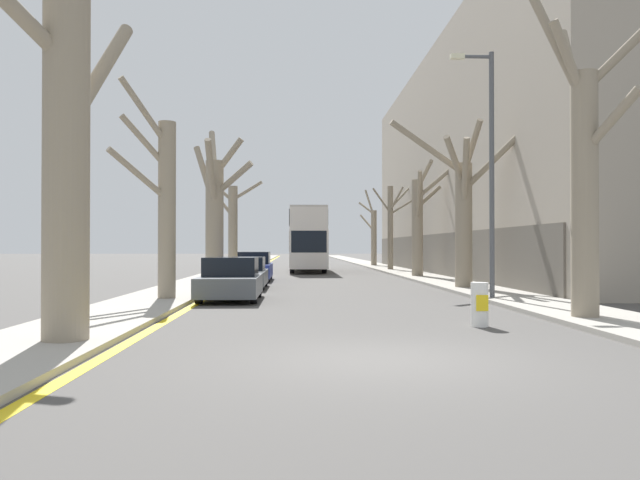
# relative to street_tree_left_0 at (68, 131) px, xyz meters

# --- Properties ---
(ground_plane) EXTENTS (300.00, 300.00, 0.00)m
(ground_plane) POSITION_rel_street_tree_left_0_xyz_m (5.29, -1.45, -3.74)
(ground_plane) COLOR #4C4947
(sidewalk_left) EXTENTS (2.54, 120.00, 0.12)m
(sidewalk_left) POSITION_rel_street_tree_left_0_xyz_m (-0.52, 48.55, -3.68)
(sidewalk_left) COLOR #A39E93
(sidewalk_left) RESTS_ON ground
(sidewalk_right) EXTENTS (2.54, 120.00, 0.12)m
(sidewalk_right) POSITION_rel_street_tree_left_0_xyz_m (11.10, 48.55, -3.68)
(sidewalk_right) COLOR #A39E93
(sidewalk_right) RESTS_ON ground
(building_facade_right) EXTENTS (10.08, 41.51, 14.11)m
(building_facade_right) POSITION_rel_street_tree_left_0_xyz_m (17.36, 28.47, 3.30)
(building_facade_right) COLOR #9E9384
(building_facade_right) RESTS_ON ground
(kerb_line_stripe) EXTENTS (0.24, 120.00, 0.01)m
(kerb_line_stripe) POSITION_rel_street_tree_left_0_xyz_m (0.93, 48.55, -3.74)
(kerb_line_stripe) COLOR yellow
(kerb_line_stripe) RESTS_ON ground
(street_tree_left_0) EXTENTS (3.63, 4.16, 8.79)m
(street_tree_left_0) POSITION_rel_street_tree_left_0_xyz_m (0.00, 0.00, 0.00)
(street_tree_left_0) COLOR gray
(street_tree_left_0) RESTS_ON ground
(street_tree_left_1) EXTENTS (1.82, 1.72, 6.83)m
(street_tree_left_1) POSITION_rel_street_tree_left_0_xyz_m (-0.19, 8.78, -0.63)
(street_tree_left_1) COLOR gray
(street_tree_left_1) RESTS_ON ground
(street_tree_left_2) EXTENTS (3.24, 5.06, 7.92)m
(street_tree_left_2) POSITION_rel_street_tree_left_0_xyz_m (-0.02, 19.88, -0.12)
(street_tree_left_2) COLOR gray
(street_tree_left_2) RESTS_ON ground
(street_tree_left_3) EXTENTS (3.46, 2.50, 6.04)m
(street_tree_left_3) POSITION_rel_street_tree_left_0_xyz_m (-0.10, 29.35, -0.59)
(street_tree_left_3) COLOR gray
(street_tree_left_3) RESTS_ON ground
(street_tree_right_0) EXTENTS (2.94, 3.12, 7.73)m
(street_tree_right_0) POSITION_rel_street_tree_left_0_xyz_m (10.64, 3.20, -0.23)
(street_tree_right_0) COLOR gray
(street_tree_right_0) RESTS_ON ground
(street_tree_right_1) EXTENTS (5.34, 2.07, 6.75)m
(street_tree_right_1) POSITION_rel_street_tree_left_0_xyz_m (10.67, 13.75, -0.47)
(street_tree_right_1) COLOR gray
(street_tree_right_1) RESTS_ON ground
(street_tree_right_2) EXTENTS (2.30, 2.65, 6.38)m
(street_tree_right_2) POSITION_rel_street_tree_left_0_xyz_m (10.84, 23.60, -0.58)
(street_tree_right_2) COLOR gray
(street_tree_right_2) RESTS_ON ground
(street_tree_right_3) EXTENTS (3.71, 3.54, 6.71)m
(street_tree_right_3) POSITION_rel_street_tree_left_0_xyz_m (10.92, 33.89, -0.29)
(street_tree_right_3) COLOR gray
(street_tree_right_3) RESTS_ON ground
(street_tree_right_4) EXTENTS (1.48, 2.05, 6.87)m
(street_tree_right_4) POSITION_rel_street_tree_left_0_xyz_m (10.79, 43.81, -0.89)
(street_tree_right_4) COLOR gray
(street_tree_right_4) RESTS_ON ground
(double_decker_bus) EXTENTS (2.46, 11.40, 4.33)m
(double_decker_bus) POSITION_rel_street_tree_left_0_xyz_m (4.78, 33.01, -1.28)
(double_decker_bus) COLOR silver
(double_decker_bus) RESTS_ON ground
(parked_car_0) EXTENTS (1.88, 3.90, 1.39)m
(parked_car_0) POSITION_rel_street_tree_left_0_xyz_m (1.85, 9.32, -3.08)
(parked_car_0) COLOR #4C5156
(parked_car_0) RESTS_ON ground
(parked_car_1) EXTENTS (1.76, 4.23, 1.31)m
(parked_car_1) POSITION_rel_street_tree_left_0_xyz_m (1.85, 15.14, -3.12)
(parked_car_1) COLOR #4C5156
(parked_car_1) RESTS_ON ground
(parked_car_2) EXTENTS (1.74, 4.51, 1.48)m
(parked_car_2) POSITION_rel_street_tree_left_0_xyz_m (1.85, 21.00, -3.05)
(parked_car_2) COLOR navy
(parked_car_2) RESTS_ON ground
(lamp_post) EXTENTS (1.40, 0.20, 7.96)m
(lamp_post) POSITION_rel_street_tree_left_0_xyz_m (10.11, 8.66, 0.70)
(lamp_post) COLOR #4C4F54
(lamp_post) RESTS_ON ground
(traffic_bollard) EXTENTS (0.38, 0.39, 0.96)m
(traffic_bollard) POSITION_rel_street_tree_left_0_xyz_m (7.94, 2.44, -3.26)
(traffic_bollard) COLOR white
(traffic_bollard) RESTS_ON ground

